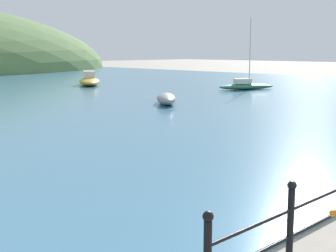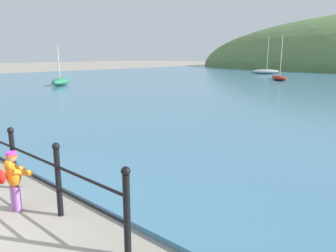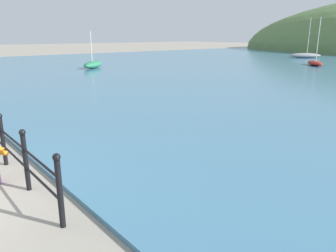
{
  "view_description": "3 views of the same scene",
  "coord_description": "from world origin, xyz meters",
  "px_view_note": "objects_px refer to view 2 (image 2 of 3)",
  "views": [
    {
      "loc": [
        -6.16,
        -1.55,
        2.86
      ],
      "look_at": [
        0.68,
        5.54,
        1.25
      ],
      "focal_mm": 50.0,
      "sensor_mm": 36.0,
      "label": 1
    },
    {
      "loc": [
        5.12,
        -0.93,
        2.52
      ],
      "look_at": [
        -0.44,
        5.23,
        0.71
      ],
      "focal_mm": 35.0,
      "sensor_mm": 36.0,
      "label": 2
    },
    {
      "loc": [
        6.71,
        -0.09,
        2.87
      ],
      "look_at": [
        1.11,
        4.54,
        0.83
      ],
      "focal_mm": 35.0,
      "sensor_mm": 36.0,
      "label": 3
    }
  ],
  "objects_px": {
    "boat_mid_harbor": "(61,81)",
    "boat_white_sailboat": "(265,71)",
    "child_in_coat": "(12,176)",
    "boat_far_right": "(279,78)"
  },
  "relations": [
    {
      "from": "boat_mid_harbor",
      "to": "boat_white_sailboat",
      "type": "relative_size",
      "value": 0.65
    },
    {
      "from": "boat_white_sailboat",
      "to": "boat_mid_harbor",
      "type": "bearing_deg",
      "value": -101.25
    },
    {
      "from": "boat_mid_harbor",
      "to": "boat_white_sailboat",
      "type": "xyz_separation_m",
      "value": [
        5.14,
        25.85,
        0.01
      ]
    },
    {
      "from": "child_in_coat",
      "to": "boat_white_sailboat",
      "type": "xyz_separation_m",
      "value": [
        -13.9,
        37.76,
        -0.19
      ]
    },
    {
      "from": "boat_white_sailboat",
      "to": "boat_far_right",
      "type": "relative_size",
      "value": 1.09
    },
    {
      "from": "boat_mid_harbor",
      "to": "child_in_coat",
      "type": "bearing_deg",
      "value": -32.03
    },
    {
      "from": "child_in_coat",
      "to": "boat_mid_harbor",
      "type": "height_order",
      "value": "boat_mid_harbor"
    },
    {
      "from": "child_in_coat",
      "to": "boat_white_sailboat",
      "type": "relative_size",
      "value": 0.22
    },
    {
      "from": "child_in_coat",
      "to": "boat_far_right",
      "type": "bearing_deg",
      "value": 105.81
    },
    {
      "from": "child_in_coat",
      "to": "boat_far_right",
      "type": "distance_m",
      "value": 30.06
    }
  ]
}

